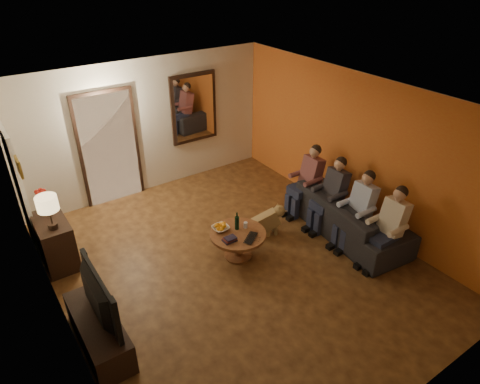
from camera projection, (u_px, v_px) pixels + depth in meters
floor at (235, 263)px, 6.70m from camera, size 5.00×6.00×0.01m
ceiling at (234, 102)px, 5.40m from camera, size 5.00×6.00×0.01m
back_wall at (148, 127)px, 8.20m from camera, size 5.00×0.02×2.60m
front_wall at (417, 326)px, 3.91m from camera, size 5.00×0.02×2.60m
left_wall at (51, 254)px, 4.83m from camera, size 0.02×6.00×2.60m
right_wall at (356, 150)px, 7.28m from camera, size 0.02×6.00×2.60m
orange_accent at (356, 150)px, 7.27m from camera, size 0.01×6.00×2.60m
kitchen_doorway at (109, 149)px, 7.92m from camera, size 1.00×0.06×2.10m
door_trim at (110, 149)px, 7.91m from camera, size 1.12×0.04×2.22m
fridge_glimpse at (123, 153)px, 8.12m from camera, size 0.45×0.03×1.70m
mirror_frame at (194, 108)px, 8.56m from camera, size 1.00×0.05×1.40m
mirror_glass at (195, 108)px, 8.54m from camera, size 0.86×0.02×1.26m
white_door at (21, 191)px, 6.63m from camera, size 0.06×0.85×2.04m
framed_art at (19, 167)px, 5.50m from camera, size 0.03×0.28×0.24m
art_canvas at (20, 167)px, 5.51m from camera, size 0.01×0.22×0.18m
dresser at (55, 242)px, 6.55m from camera, size 0.45×0.86×0.76m
table_lamp at (49, 212)px, 6.07m from camera, size 0.30×0.30×0.54m
flower_vase at (43, 202)px, 6.41m from camera, size 0.14×0.14×0.44m
tv_stand at (99, 332)px, 5.23m from camera, size 0.45×1.32×0.44m
tv at (91, 299)px, 4.96m from camera, size 1.13×0.15×0.65m
sofa at (347, 215)px, 7.29m from camera, size 2.43×1.18×0.68m
person_a at (389, 229)px, 6.47m from camera, size 0.60×0.40×1.20m
person_b at (359, 211)px, 6.90m from camera, size 0.60×0.40×1.20m
person_c at (332, 196)px, 7.32m from camera, size 0.60×0.40×1.20m
person_d at (308, 182)px, 7.75m from camera, size 0.60×0.40×1.20m
dog at (266, 220)px, 7.25m from camera, size 0.61×0.43×0.56m
coffee_table at (238, 245)px, 6.75m from camera, size 0.98×0.98×0.45m
bowl at (221, 228)px, 6.69m from camera, size 0.26×0.26×0.06m
oranges at (220, 225)px, 6.66m from camera, size 0.20×0.20×0.08m
wine_bottle at (237, 221)px, 6.66m from camera, size 0.07×0.07×0.31m
wine_glass at (246, 225)px, 6.74m from camera, size 0.06×0.06×0.10m
book_stack at (230, 239)px, 6.44m from camera, size 0.20×0.15×0.07m
laptop at (254, 239)px, 6.48m from camera, size 0.39×0.36×0.03m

